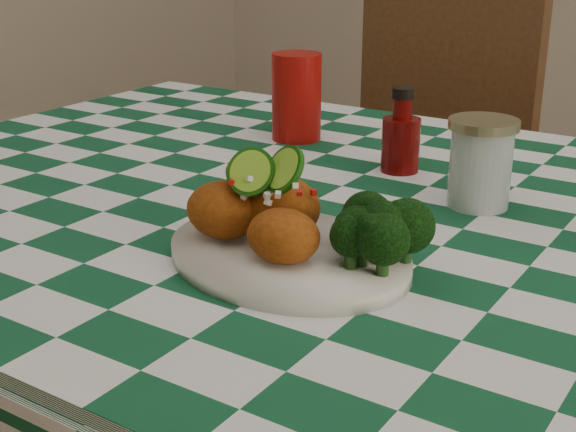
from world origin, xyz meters
The scene contains 7 objects.
plate centered at (-0.02, -0.20, 0.80)m, with size 0.29×0.22×0.02m, color silver, non-canonical shape.
fried_chicken_pile centered at (-0.04, -0.20, 0.86)m, with size 0.17×0.12×0.11m, color #A2450F, non-canonical shape.
broccoli_side centered at (0.08, -0.19, 0.84)m, with size 0.09×0.09×0.06m, color black, non-canonical shape.
red_tumbler centered at (-0.30, 0.25, 0.86)m, with size 0.08×0.08×0.15m, color #980B08.
ketchup_bottle centered at (-0.07, 0.17, 0.85)m, with size 0.06×0.06×0.12m, color #5C0504, non-canonical shape.
mason_jar centered at (0.09, 0.09, 0.84)m, with size 0.09×0.09×0.12m, color #B2BCBA, non-canonical shape.
wooden_chair_left centered at (-0.32, 0.69, 0.50)m, with size 0.45×0.48×1.00m, color #472814, non-canonical shape.
Camera 1 is at (0.42, -0.87, 1.14)m, focal length 50.00 mm.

